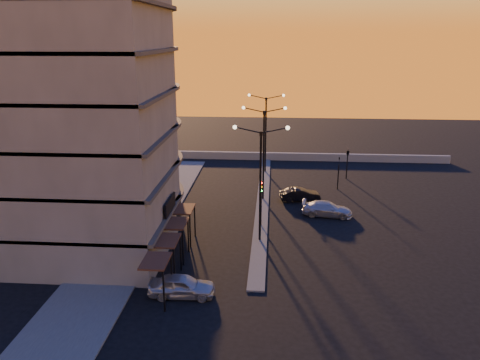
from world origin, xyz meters
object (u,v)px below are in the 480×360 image
Objects in this scene: streetlamp_mid at (264,146)px; car_hatchback at (182,286)px; traffic_light_main at (261,196)px; car_wagon at (327,209)px; car_sedan at (300,195)px.

streetlamp_mid reaches higher than car_hatchback.
traffic_light_main is 0.92× the size of car_wagon.
car_sedan is at bearing 38.02° from car_wagon.
car_sedan is at bearing -26.11° from car_hatchback.
traffic_light_main is 7.16m from car_wagon.
car_sedan is 4.56m from car_wagon.
streetlamp_mid is 2.07× the size of car_wagon.
traffic_light_main is at bearing 142.52° from car_sedan.
car_hatchback is at bearing 146.05° from car_sedan.
car_hatchback is (-4.69, -18.76, -4.87)m from streetlamp_mid.
car_hatchback is 18.27m from car_wagon.
car_wagon is at bearing 27.54° from traffic_light_main.
streetlamp_mid is 8.75m from car_wagon.
streetlamp_mid reaches higher than car_sedan.
car_wagon is at bearing -33.41° from streetlamp_mid.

